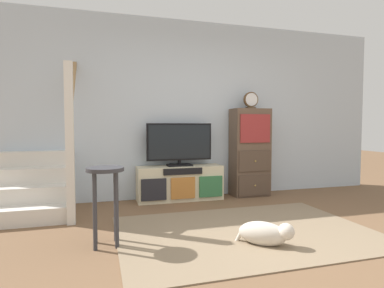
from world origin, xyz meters
name	(u,v)px	position (x,y,z in m)	size (l,w,h in m)	color
ground_plane	(277,255)	(0.00, 0.00, 0.00)	(20.00, 20.00, 0.00)	brown
back_wall	(194,110)	(0.00, 2.46, 1.35)	(6.40, 0.12, 2.70)	silver
area_rug	(246,232)	(0.00, 0.60, 0.01)	(2.60, 1.80, 0.01)	#847056
media_console	(180,183)	(-0.30, 2.19, 0.25)	(1.26, 0.38, 0.51)	beige
television	(179,143)	(-0.30, 2.22, 0.84)	(0.97, 0.22, 0.63)	black
side_cabinet	(250,152)	(0.84, 2.20, 0.68)	(0.58, 0.38, 1.37)	brown
desk_clock	(251,100)	(0.84, 2.19, 1.50)	(0.23, 0.08, 0.26)	#4C3823
staircase	(36,181)	(-2.24, 2.20, 0.37)	(1.00, 1.36, 2.20)	silver
bar_stool_near	(105,188)	(-1.39, 0.63, 0.53)	(0.34, 0.34, 0.72)	#333338
dog	(266,233)	(0.01, 0.21, 0.12)	(0.47, 0.43, 0.23)	beige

